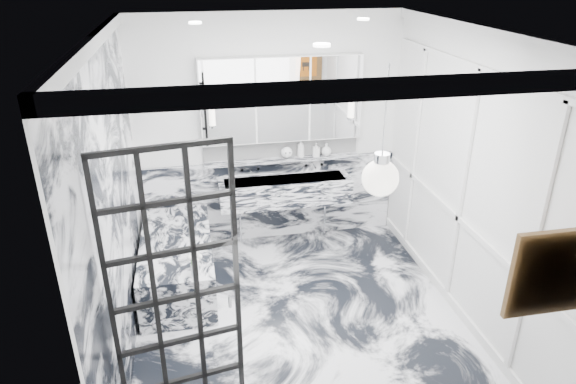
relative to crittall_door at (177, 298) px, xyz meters
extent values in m
plane|color=white|center=(1.11, 0.98, -1.13)|extent=(3.60, 3.60, 0.00)
plane|color=white|center=(1.11, 0.98, 1.67)|extent=(3.60, 3.60, 0.00)
plane|color=white|center=(1.11, 2.78, 0.27)|extent=(3.60, 0.00, 3.60)
plane|color=white|center=(1.11, -0.82, 0.27)|extent=(3.60, 0.00, 3.60)
plane|color=white|center=(-0.49, 0.98, 0.27)|extent=(0.00, 3.60, 3.60)
plane|color=white|center=(2.71, 0.98, 0.27)|extent=(0.00, 3.60, 3.60)
cube|color=white|center=(1.11, 2.75, -0.60)|extent=(3.18, 0.05, 1.05)
cube|color=white|center=(-0.48, 0.98, 0.21)|extent=(0.02, 3.56, 2.68)
cube|color=white|center=(2.69, 0.98, 0.17)|extent=(0.03, 3.40, 2.30)
imported|color=#8C5919|center=(1.48, 2.69, 0.08)|extent=(0.10, 0.10, 0.23)
imported|color=#4C4C51|center=(1.67, 2.69, 0.05)|extent=(0.08, 0.08, 0.18)
imported|color=silver|center=(1.81, 2.69, 0.04)|extent=(0.15, 0.15, 0.16)
sphere|color=white|center=(1.31, 2.69, 0.04)|extent=(0.14, 0.14, 0.14)
cylinder|color=#8C5919|center=(1.68, 2.69, 0.01)|extent=(0.04, 0.04, 0.10)
cylinder|color=silver|center=(0.12, 1.15, -0.52)|extent=(0.08, 0.08, 0.12)
cube|color=#C96214|center=(2.31, -0.78, 0.43)|extent=(0.49, 0.05, 0.49)
sphere|color=white|center=(1.38, -0.18, 0.88)|extent=(0.24, 0.24, 0.24)
cube|color=silver|center=(1.26, 2.53, -0.40)|extent=(1.60, 0.45, 0.30)
cube|color=silver|center=(1.26, 2.70, -0.06)|extent=(1.90, 0.14, 0.04)
cube|color=white|center=(1.26, 2.76, 0.08)|extent=(1.90, 0.03, 0.23)
cube|color=white|center=(1.26, 2.70, 0.69)|extent=(1.90, 0.16, 1.00)
cylinder|color=white|center=(0.44, 2.61, 0.65)|extent=(0.07, 0.07, 0.40)
cylinder|color=white|center=(2.08, 2.61, 0.65)|extent=(0.07, 0.07, 0.40)
cube|color=silver|center=(-0.07, 1.87, -0.85)|extent=(0.75, 1.65, 0.55)
camera|label=1|loc=(0.20, -3.07, 2.19)|focal=32.00mm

